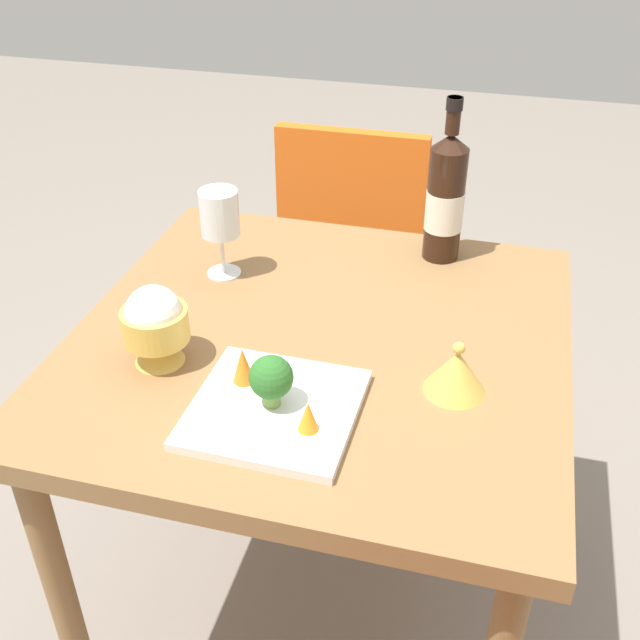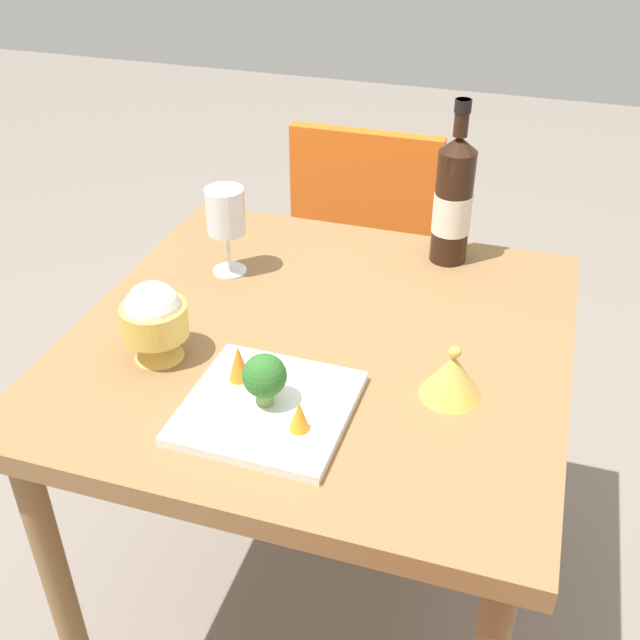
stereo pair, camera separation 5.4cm
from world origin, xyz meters
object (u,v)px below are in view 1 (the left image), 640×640
object	(u,v)px
wine_bottle	(445,198)
rice_bowl	(155,324)
chair_near_window	(355,231)
rice_bowl_lid	(456,371)
serving_plate	(274,409)
carrot_garnish_right	(243,365)
broccoli_floret	(271,378)
carrot_garnish_left	(308,416)
wine_glass	(220,215)

from	to	relation	value
wine_bottle	rice_bowl	size ratio (longest dim) A/B	2.35
chair_near_window	rice_bowl_lid	bearing A→B (deg)	-68.91
serving_plate	carrot_garnish_right	world-z (taller)	carrot_garnish_right
rice_bowl	broccoli_floret	world-z (taller)	rice_bowl
broccoli_floret	chair_near_window	bearing A→B (deg)	-84.70
rice_bowl	chair_near_window	bearing A→B (deg)	-97.49
wine_bottle	broccoli_floret	bearing A→B (deg)	71.87
rice_bowl_lid	carrot_garnish_right	world-z (taller)	rice_bowl_lid
rice_bowl	carrot_garnish_left	size ratio (longest dim) A/B	2.83
wine_bottle	serving_plate	bearing A→B (deg)	72.25
rice_bowl	carrot_garnish_left	xyz separation A→B (m)	(-0.29, 0.12, -0.03)
chair_near_window	broccoli_floret	world-z (taller)	chair_near_window
wine_glass	broccoli_floret	distance (m)	0.45
chair_near_window	serving_plate	size ratio (longest dim) A/B	3.34
serving_plate	broccoli_floret	size ratio (longest dim) A/B	2.96
broccoli_floret	carrot_garnish_left	world-z (taller)	broccoli_floret
wine_glass	broccoli_floret	bearing A→B (deg)	120.44
chair_near_window	serving_plate	xyz separation A→B (m)	(-0.10, 1.05, 0.22)
chair_near_window	carrot_garnish_left	bearing A→B (deg)	-81.67
serving_plate	carrot_garnish_right	bearing A→B (deg)	-34.70
rice_bowl	carrot_garnish_left	distance (m)	0.32
wine_glass	wine_bottle	bearing A→B (deg)	-155.73
serving_plate	carrot_garnish_right	distance (m)	0.09
serving_plate	carrot_garnish_right	xyz separation A→B (m)	(0.07, -0.04, 0.04)
wine_glass	serving_plate	world-z (taller)	wine_glass
wine_glass	carrot_garnish_right	size ratio (longest dim) A/B	2.87
rice_bowl	serving_plate	distance (m)	0.25
wine_glass	rice_bowl_lid	bearing A→B (deg)	152.34
rice_bowl_lid	serving_plate	size ratio (longest dim) A/B	0.39
chair_near_window	carrot_garnish_right	bearing A→B (deg)	-88.30
rice_bowl_lid	carrot_garnish_right	distance (m)	0.34
chair_near_window	carrot_garnish_right	world-z (taller)	chair_near_window
wine_bottle	chair_near_window	bearing A→B (deg)	-59.58
wine_glass	rice_bowl_lid	distance (m)	0.56
wine_bottle	rice_bowl_lid	size ratio (longest dim) A/B	3.33
rice_bowl_lid	carrot_garnish_right	size ratio (longest dim) A/B	1.60
wine_glass	rice_bowl	xyz separation A→B (m)	(0.00, 0.30, -0.05)
rice_bowl	carrot_garnish_right	world-z (taller)	rice_bowl
wine_bottle	wine_glass	distance (m)	0.45
chair_near_window	broccoli_floret	distance (m)	1.09
chair_near_window	carrot_garnish_right	distance (m)	1.04
chair_near_window	wine_glass	distance (m)	0.76
rice_bowl	broccoli_floret	size ratio (longest dim) A/B	1.65
broccoli_floret	carrot_garnish_right	distance (m)	0.08
wine_bottle	wine_glass	size ratio (longest dim) A/B	1.86
chair_near_window	rice_bowl_lid	world-z (taller)	chair_near_window
broccoli_floret	wine_glass	bearing A→B (deg)	-59.56
wine_glass	carrot_garnish_right	distance (m)	0.38
broccoli_floret	carrot_garnish_right	size ratio (longest dim) A/B	1.37
chair_near_window	wine_bottle	xyz separation A→B (m)	(-0.28, 0.48, 0.35)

